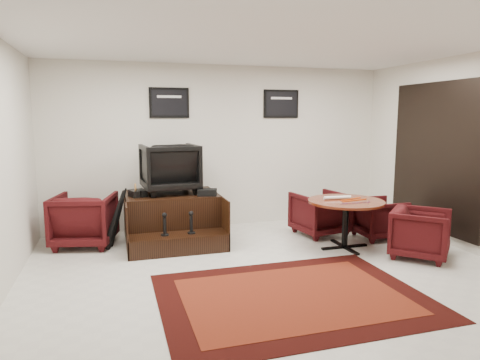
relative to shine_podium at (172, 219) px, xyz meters
name	(u,v)px	position (x,y,z in m)	size (l,w,h in m)	color
ground	(272,272)	(0.99, -1.77, -0.34)	(6.00, 6.00, 0.00)	beige
room_shell	(301,128)	(1.40, -1.64, 1.45)	(6.02, 5.02, 2.81)	silver
area_rug	(292,296)	(0.94, -2.52, -0.33)	(2.81, 2.11, 0.01)	black
shine_podium	(172,219)	(0.00, 0.00, 0.00)	(1.42, 1.47, 0.73)	black
shine_chair	(170,166)	(0.00, 0.15, 0.82)	(0.84, 0.78, 0.86)	black
shoes_pair	(138,193)	(-0.51, -0.04, 0.44)	(0.29, 0.32, 0.10)	black
polish_kit	(207,192)	(0.51, -0.26, 0.44)	(0.28, 0.20, 0.10)	black
umbrella_black	(115,219)	(-0.86, -0.20, 0.11)	(0.33, 0.12, 0.89)	black
umbrella_hooked	(117,216)	(-0.82, -0.07, 0.11)	(0.34, 0.13, 0.91)	black
armchair_side	(84,217)	(-1.29, 0.11, 0.09)	(0.84, 0.79, 0.87)	black
meeting_table	(346,206)	(2.38, -1.13, 0.29)	(1.09, 1.09, 0.72)	#441809
table_chair_back	(320,211)	(2.36, -0.35, 0.05)	(0.76, 0.71, 0.78)	black
table_chair_window	(379,216)	(3.18, -0.80, 0.01)	(0.68, 0.64, 0.70)	black
table_chair_corner	(421,231)	(3.15, -1.80, 0.03)	(0.72, 0.68, 0.74)	black
paper_roll	(337,198)	(2.30, -1.02, 0.40)	(0.05, 0.05, 0.42)	silver
table_clutter	(354,200)	(2.46, -1.19, 0.38)	(0.56, 0.38, 0.01)	#D1490B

